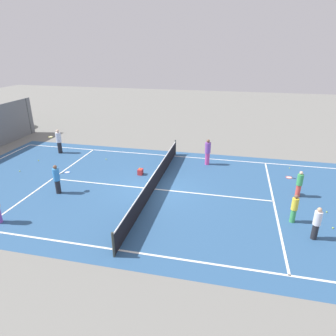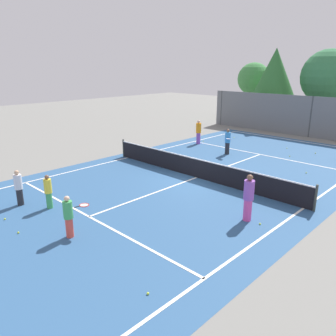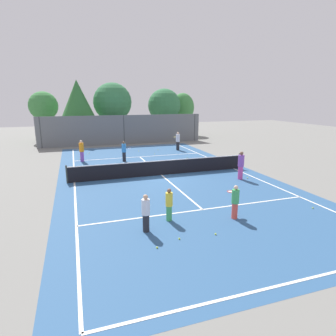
{
  "view_description": "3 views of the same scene",
  "coord_description": "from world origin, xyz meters",
  "px_view_note": "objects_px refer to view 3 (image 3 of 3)",
  "views": [
    {
      "loc": [
        -14.37,
        -4.02,
        7.48
      ],
      "look_at": [
        0.24,
        -0.73,
        1.26
      ],
      "focal_mm": 31.61,
      "sensor_mm": 36.0,
      "label": 1
    },
    {
      "loc": [
        10.1,
        -12.55,
        5.45
      ],
      "look_at": [
        0.78,
        -2.91,
        1.32
      ],
      "focal_mm": 35.6,
      "sensor_mm": 36.0,
      "label": 2
    },
    {
      "loc": [
        -5.34,
        -17.4,
        4.92
      ],
      "look_at": [
        -0.24,
        -2.13,
        0.99
      ],
      "focal_mm": 30.34,
      "sensor_mm": 36.0,
      "label": 3
    }
  ],
  "objects_px": {
    "player_0": "(82,151)",
    "player_3": "(124,151)",
    "tennis_ball_4": "(247,178)",
    "tennis_ball_5": "(158,150)",
    "tennis_ball_12": "(187,158)",
    "ball_crate": "(179,166)",
    "tennis_ball_10": "(88,154)",
    "player_4": "(241,165)",
    "tennis_ball_9": "(153,174)",
    "tennis_ball_11": "(155,154)",
    "player_1": "(169,204)",
    "player_6": "(235,201)",
    "tennis_ball_6": "(139,151)",
    "tennis_ball_0": "(313,208)",
    "tennis_ball_3": "(179,239)",
    "tennis_ball_8": "(216,234)",
    "tennis_ball_1": "(80,159)",
    "player_2": "(146,213)",
    "tennis_ball_2": "(89,153)",
    "player_5": "(178,141)",
    "tennis_ball_7": "(157,248)"
  },
  "relations": [
    {
      "from": "tennis_ball_9",
      "to": "player_5",
      "type": "bearing_deg",
      "value": 59.69
    },
    {
      "from": "player_1",
      "to": "player_3",
      "type": "xyz_separation_m",
      "value": [
        0.24,
        12.01,
        0.13
      ]
    },
    {
      "from": "player_5",
      "to": "tennis_ball_12",
      "type": "distance_m",
      "value": 4.1
    },
    {
      "from": "player_4",
      "to": "player_5",
      "type": "height_order",
      "value": "player_5"
    },
    {
      "from": "player_6",
      "to": "tennis_ball_3",
      "type": "relative_size",
      "value": 22.04
    },
    {
      "from": "player_0",
      "to": "tennis_ball_1",
      "type": "height_order",
      "value": "player_0"
    },
    {
      "from": "player_1",
      "to": "tennis_ball_3",
      "type": "distance_m",
      "value": 1.83
    },
    {
      "from": "player_5",
      "to": "tennis_ball_3",
      "type": "distance_m",
      "value": 18.37
    },
    {
      "from": "tennis_ball_11",
      "to": "player_3",
      "type": "bearing_deg",
      "value": -144.79
    },
    {
      "from": "tennis_ball_8",
      "to": "tennis_ball_0",
      "type": "bearing_deg",
      "value": 9.47
    },
    {
      "from": "tennis_ball_9",
      "to": "tennis_ball_1",
      "type": "bearing_deg",
      "value": 123.95
    },
    {
      "from": "player_3",
      "to": "tennis_ball_9",
      "type": "height_order",
      "value": "player_3"
    },
    {
      "from": "tennis_ball_5",
      "to": "tennis_ball_11",
      "type": "height_order",
      "value": "same"
    },
    {
      "from": "player_6",
      "to": "tennis_ball_3",
      "type": "height_order",
      "value": "player_6"
    },
    {
      "from": "tennis_ball_6",
      "to": "tennis_ball_8",
      "type": "distance_m",
      "value": 17.93
    },
    {
      "from": "tennis_ball_6",
      "to": "tennis_ball_10",
      "type": "height_order",
      "value": "same"
    },
    {
      "from": "tennis_ball_1",
      "to": "tennis_ball_5",
      "type": "height_order",
      "value": "same"
    },
    {
      "from": "ball_crate",
      "to": "tennis_ball_0",
      "type": "relative_size",
      "value": 6.45
    },
    {
      "from": "ball_crate",
      "to": "tennis_ball_1",
      "type": "relative_size",
      "value": 6.45
    },
    {
      "from": "player_1",
      "to": "tennis_ball_5",
      "type": "distance_m",
      "value": 16.68
    },
    {
      "from": "player_3",
      "to": "tennis_ball_6",
      "type": "height_order",
      "value": "player_3"
    },
    {
      "from": "tennis_ball_1",
      "to": "tennis_ball_7",
      "type": "xyz_separation_m",
      "value": [
        2.04,
        -15.89,
        0.0
      ]
    },
    {
      "from": "tennis_ball_10",
      "to": "player_4",
      "type": "bearing_deg",
      "value": -53.04
    },
    {
      "from": "tennis_ball_0",
      "to": "tennis_ball_5",
      "type": "xyz_separation_m",
      "value": [
        -2.43,
        16.97,
        0.0
      ]
    },
    {
      "from": "tennis_ball_5",
      "to": "tennis_ball_12",
      "type": "height_order",
      "value": "same"
    },
    {
      "from": "player_0",
      "to": "tennis_ball_4",
      "type": "height_order",
      "value": "player_0"
    },
    {
      "from": "tennis_ball_7",
      "to": "tennis_ball_8",
      "type": "bearing_deg",
      "value": 6.24
    },
    {
      "from": "player_6",
      "to": "tennis_ball_6",
      "type": "height_order",
      "value": "player_6"
    },
    {
      "from": "ball_crate",
      "to": "player_3",
      "type": "bearing_deg",
      "value": 133.18
    },
    {
      "from": "tennis_ball_7",
      "to": "tennis_ball_8",
      "type": "distance_m",
      "value": 2.36
    },
    {
      "from": "tennis_ball_12",
      "to": "tennis_ball_11",
      "type": "bearing_deg",
      "value": 128.63
    },
    {
      "from": "ball_crate",
      "to": "tennis_ball_8",
      "type": "bearing_deg",
      "value": -103.18
    },
    {
      "from": "tennis_ball_1",
      "to": "tennis_ball_2",
      "type": "distance_m",
      "value": 2.9
    },
    {
      "from": "tennis_ball_8",
      "to": "tennis_ball_10",
      "type": "relative_size",
      "value": 1.0
    },
    {
      "from": "ball_crate",
      "to": "tennis_ball_9",
      "type": "relative_size",
      "value": 6.45
    },
    {
      "from": "player_2",
      "to": "player_1",
      "type": "bearing_deg",
      "value": 30.44
    },
    {
      "from": "player_0",
      "to": "player_3",
      "type": "bearing_deg",
      "value": -18.08
    },
    {
      "from": "player_3",
      "to": "tennis_ball_9",
      "type": "bearing_deg",
      "value": -77.46
    },
    {
      "from": "player_0",
      "to": "tennis_ball_5",
      "type": "xyz_separation_m",
      "value": [
        7.28,
        3.04,
        -0.85
      ]
    },
    {
      "from": "tennis_ball_9",
      "to": "tennis_ball_4",
      "type": "bearing_deg",
      "value": -26.38
    },
    {
      "from": "tennis_ball_2",
      "to": "tennis_ball_8",
      "type": "xyz_separation_m",
      "value": [
        3.47,
        -18.39,
        0.0
      ]
    },
    {
      "from": "tennis_ball_10",
      "to": "tennis_ball_12",
      "type": "bearing_deg",
      "value": -29.25
    },
    {
      "from": "player_4",
      "to": "tennis_ball_7",
      "type": "xyz_separation_m",
      "value": [
        -7.37,
        -6.55,
        -0.87
      ]
    },
    {
      "from": "tennis_ball_3",
      "to": "tennis_ball_11",
      "type": "relative_size",
      "value": 1.0
    },
    {
      "from": "tennis_ball_8",
      "to": "player_2",
      "type": "bearing_deg",
      "value": 155.18
    },
    {
      "from": "player_3",
      "to": "tennis_ball_3",
      "type": "relative_size",
      "value": 24.76
    },
    {
      "from": "tennis_ball_5",
      "to": "tennis_ball_9",
      "type": "distance_m",
      "value": 9.36
    },
    {
      "from": "ball_crate",
      "to": "tennis_ball_4",
      "type": "height_order",
      "value": "ball_crate"
    },
    {
      "from": "player_4",
      "to": "tennis_ball_11",
      "type": "xyz_separation_m",
      "value": [
        -2.84,
        9.74,
        -0.87
      ]
    },
    {
      "from": "player_2",
      "to": "tennis_ball_9",
      "type": "xyz_separation_m",
      "value": [
        2.46,
        7.92,
        -0.72
      ]
    }
  ]
}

